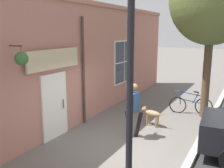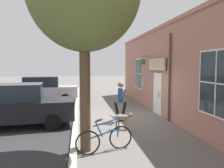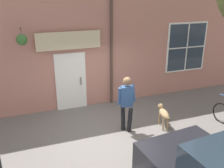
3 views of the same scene
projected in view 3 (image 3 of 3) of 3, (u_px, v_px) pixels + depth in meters
name	position (u px, v px, depth m)	size (l,w,h in m)	color
ground_plane	(111.00, 133.00, 7.71)	(90.00, 90.00, 0.00)	#66605B
storefront_facade	(88.00, 46.00, 8.98)	(0.95, 18.00, 4.48)	#B27566
pedestrian_walking	(127.00, 99.00, 7.47)	(0.63, 0.61, 1.78)	black
dog_on_leash	(163.00, 113.00, 7.95)	(1.01, 0.37, 0.68)	#997A51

